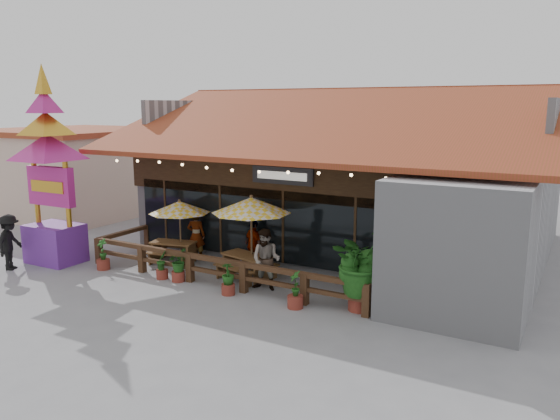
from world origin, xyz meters
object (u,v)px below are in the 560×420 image
Objects in this scene: umbrella_left at (180,207)px; tropical_plant at (361,263)px; thai_sign_tower at (48,152)px; umbrella_right at (251,206)px; picnic_table_left at (173,248)px; pedestrian at (10,242)px; picnic_table_right at (247,262)px.

umbrella_left is 0.98× the size of tropical_plant.
umbrella_right is at bearing 15.54° from thai_sign_tower.
umbrella_right is at bearing -2.02° from picnic_table_left.
umbrella_left is 7.21m from tropical_plant.
thai_sign_tower reaches higher than umbrella_left.
picnic_table_left is 5.31m from thai_sign_tower.
pedestrian reaches higher than picnic_table_left.
umbrella_left is at bearing 173.17° from picnic_table_right.
umbrella_left is at bearing 14.35° from picnic_table_left.
thai_sign_tower reaches higher than picnic_table_right.
tropical_plant is 11.73m from pedestrian.
tropical_plant reaches higher than pedestrian.
pedestrian is (-7.36, -3.09, 0.41)m from picnic_table_right.
picnic_table_left is at bearing -77.85° from pedestrian.
thai_sign_tower is (-6.81, -1.75, 3.32)m from picnic_table_right.
umbrella_right is at bearing -93.52° from pedestrian.
picnic_table_right is at bearing -94.33° from pedestrian.
tropical_plant is at bearing -13.32° from umbrella_right.
pedestrian reaches higher than picnic_table_right.
tropical_plant reaches higher than umbrella_left.
thai_sign_tower reaches higher than tropical_plant.
umbrella_right is 4.27m from tropical_plant.
umbrella_right is 1.74× the size of picnic_table_left.
thai_sign_tower is at bearing -165.55° from picnic_table_right.
picnic_table_right is 0.26× the size of thai_sign_tower.
picnic_table_right is at bearing 14.45° from thai_sign_tower.
umbrella_right is 0.43× the size of thai_sign_tower.
thai_sign_tower is at bearing -151.33° from umbrella_left.
thai_sign_tower reaches higher than picnic_table_left.
picnic_table_left is 0.96× the size of pedestrian.
umbrella_right is (3.05, -0.19, 0.37)m from umbrella_left.
umbrella_left is 0.72× the size of umbrella_right.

